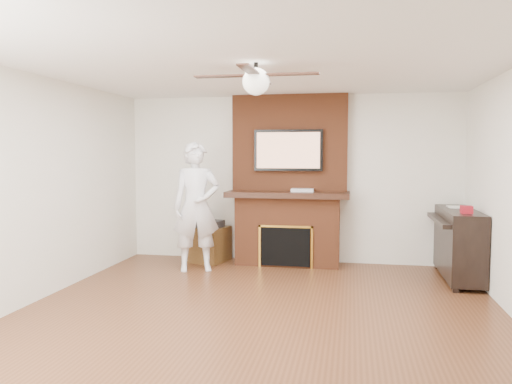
% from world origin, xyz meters
% --- Properties ---
extents(room_shell, '(5.36, 5.86, 2.86)m').
position_xyz_m(room_shell, '(0.00, 0.00, 1.25)').
color(room_shell, '#502B17').
rests_on(room_shell, ground).
extents(fireplace, '(1.78, 0.64, 2.50)m').
position_xyz_m(fireplace, '(0.00, 2.55, 1.00)').
color(fireplace, brown).
rests_on(fireplace, ground).
extents(tv, '(1.00, 0.08, 0.60)m').
position_xyz_m(tv, '(0.00, 2.50, 1.68)').
color(tv, black).
rests_on(tv, fireplace).
extents(ceiling_fan, '(1.21, 1.21, 0.31)m').
position_xyz_m(ceiling_fan, '(-0.00, 0.00, 2.33)').
color(ceiling_fan, black).
rests_on(ceiling_fan, room_shell).
extents(person, '(0.77, 0.65, 1.79)m').
position_xyz_m(person, '(-1.20, 1.86, 0.90)').
color(person, white).
rests_on(person, ground).
extents(side_table, '(0.66, 0.66, 0.62)m').
position_xyz_m(side_table, '(-1.22, 2.48, 0.29)').
color(side_table, '#523517').
rests_on(side_table, ground).
extents(piano, '(0.52, 1.40, 1.00)m').
position_xyz_m(piano, '(2.28, 2.00, 0.49)').
color(piano, black).
rests_on(piano, ground).
extents(cable_box, '(0.33, 0.19, 0.05)m').
position_xyz_m(cable_box, '(0.22, 2.45, 1.10)').
color(cable_box, silver).
rests_on(cable_box, fireplace).
extents(candle_orange, '(0.07, 0.07, 0.13)m').
position_xyz_m(candle_orange, '(-0.19, 2.37, 0.07)').
color(candle_orange, orange).
rests_on(candle_orange, ground).
extents(candle_green, '(0.07, 0.07, 0.09)m').
position_xyz_m(candle_green, '(-0.02, 2.31, 0.05)').
color(candle_green, '#5B8F39').
rests_on(candle_green, ground).
extents(candle_cream, '(0.09, 0.09, 0.11)m').
position_xyz_m(candle_cream, '(0.19, 2.38, 0.06)').
color(candle_cream, beige).
rests_on(candle_cream, ground).
extents(candle_blue, '(0.06, 0.06, 0.08)m').
position_xyz_m(candle_blue, '(0.14, 2.31, 0.04)').
color(candle_blue, '#2D5288').
rests_on(candle_blue, ground).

